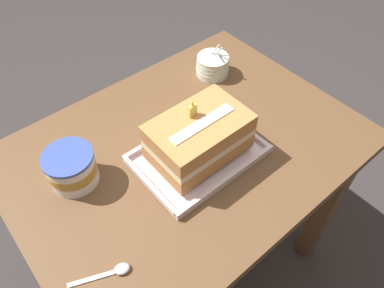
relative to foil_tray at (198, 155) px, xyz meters
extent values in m
plane|color=#383333|center=(0.00, 0.05, -0.78)|extent=(8.00, 8.00, 0.00)
cube|color=brown|center=(0.00, 0.05, -0.02)|extent=(0.98, 0.72, 0.04)
cube|color=brown|center=(0.43, -0.25, -0.41)|extent=(0.06, 0.06, 0.73)
cube|color=brown|center=(-0.43, 0.35, -0.41)|extent=(0.06, 0.06, 0.73)
cube|color=brown|center=(0.43, 0.35, -0.41)|extent=(0.06, 0.06, 0.73)
cube|color=silver|center=(0.00, 0.00, 0.00)|extent=(0.34, 0.24, 0.01)
cube|color=silver|center=(0.00, -0.11, 0.01)|extent=(0.34, 0.01, 0.02)
cube|color=silver|center=(0.00, 0.11, 0.01)|extent=(0.34, 0.01, 0.02)
cube|color=silver|center=(-0.16, 0.00, 0.01)|extent=(0.01, 0.22, 0.02)
cube|color=silver|center=(0.16, 0.00, 0.01)|extent=(0.01, 0.22, 0.02)
cube|color=#C18045|center=(0.00, 0.00, 0.04)|extent=(0.25, 0.16, 0.05)
cube|color=beige|center=(0.00, 0.00, 0.07)|extent=(0.25, 0.16, 0.02)
cube|color=#C18045|center=(0.00, 0.00, 0.11)|extent=(0.25, 0.16, 0.05)
cube|color=white|center=(0.00, -0.01, 0.13)|extent=(0.19, 0.03, 0.00)
cube|color=#EFC64C|center=(0.00, 0.03, 0.15)|extent=(0.02, 0.01, 0.03)
ellipsoid|color=yellow|center=(0.00, 0.03, 0.17)|extent=(0.01, 0.01, 0.01)
cylinder|color=silver|center=(0.28, 0.25, 0.01)|extent=(0.11, 0.11, 0.02)
cylinder|color=silver|center=(0.28, 0.25, 0.02)|extent=(0.11, 0.11, 0.02)
cylinder|color=silver|center=(0.28, 0.25, 0.03)|extent=(0.11, 0.11, 0.02)
cylinder|color=silver|center=(0.28, 0.25, 0.05)|extent=(0.11, 0.11, 0.02)
cylinder|color=silver|center=(0.29, 0.26, 0.07)|extent=(0.03, 0.03, 0.06)
cylinder|color=silver|center=(0.28, 0.23, 0.07)|extent=(0.04, 0.03, 0.05)
cylinder|color=silver|center=(0.29, 0.24, 0.08)|extent=(0.02, 0.05, 0.06)
cylinder|color=white|center=(-0.29, 0.15, 0.04)|extent=(0.12, 0.12, 0.09)
cylinder|color=#B78938|center=(-0.29, 0.15, 0.04)|extent=(0.12, 0.12, 0.03)
cylinder|color=#3A52B1|center=(-0.29, 0.15, 0.09)|extent=(0.13, 0.13, 0.01)
ellipsoid|color=silver|center=(-0.33, -0.13, 0.00)|extent=(0.04, 0.04, 0.01)
cube|color=silver|center=(-0.40, -0.11, 0.00)|extent=(0.10, 0.05, 0.00)
camera|label=1|loc=(-0.42, -0.47, 0.77)|focal=33.94mm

